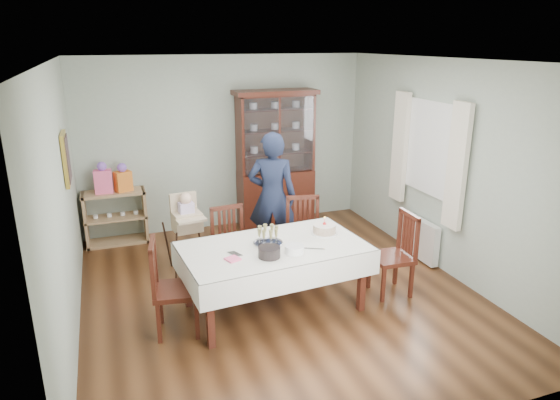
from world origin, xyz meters
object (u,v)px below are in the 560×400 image
woman (272,197)px  birthday_cake (324,229)px  chair_far_left (233,263)px  chair_end_right (392,270)px  gift_bag_pink (103,179)px  chair_end_left (176,305)px  chair_far_right (304,252)px  dining_table (274,277)px  high_chair (188,240)px  gift_bag_orange (123,179)px  china_cabinet (276,157)px  champagne_tray (268,239)px  sideboard (116,217)px

woman → birthday_cake: (0.25, -1.14, -0.07)m
chair_far_left → chair_end_right: chair_end_right is taller
chair_end_right → gift_bag_pink: size_ratio=2.16×
chair_end_left → chair_end_right: size_ratio=1.03×
chair_far_right → woman: bearing=125.9°
dining_table → chair_far_left: (-0.29, 0.70, -0.09)m
high_chair → gift_bag_orange: 1.55m
chair_far_left → gift_bag_orange: size_ratio=2.33×
china_cabinet → chair_end_left: 3.47m
chair_far_right → chair_end_left: (-1.76, -0.81, 0.01)m
chair_far_right → chair_end_right: bearing=-33.0°
chair_far_right → birthday_cake: (0.01, -0.57, 0.52)m
dining_table → gift_bag_orange: bearing=118.8°
chair_end_left → chair_end_right: 2.55m
champagne_tray → gift_bag_orange: gift_bag_orange is taller
sideboard → gift_bag_orange: (0.15, -0.02, 0.59)m
gift_bag_pink → champagne_tray: bearing=-56.6°
sideboard → gift_bag_orange: bearing=-7.4°
dining_table → chair_far_left: size_ratio=2.14×
chair_end_left → china_cabinet: bearing=-27.6°
sideboard → chair_end_left: bearing=-80.2°
champagne_tray → gift_bag_pink: bearing=123.4°
china_cabinet → high_chair: size_ratio=2.06×
sideboard → gift_bag_orange: gift_bag_orange is taller
chair_far_left → gift_bag_orange: bearing=116.2°
chair_end_left → champagne_tray: 1.20m
sideboard → dining_table: bearing=-58.8°
china_cabinet → birthday_cake: bearing=-96.0°
woman → chair_far_right: bearing=135.4°
chair_end_right → high_chair: (-2.16, 1.46, 0.12)m
chair_end_left → chair_end_right: bearing=-81.1°
chair_far_left → chair_end_right: 1.92m
chair_far_left → high_chair: high_chair is taller
chair_far_right → chair_far_left: bearing=-166.3°
gift_bag_orange → birthday_cake: bearing=-49.4°
chair_far_left → woman: bearing=34.1°
high_chair → birthday_cake: (1.39, -1.19, 0.40)m
woman → champagne_tray: size_ratio=5.43×
sideboard → champagne_tray: bearing=-58.8°
woman → gift_bag_orange: bearing=-12.1°
chair_end_right → high_chair: size_ratio=0.94×
chair_end_right → high_chair: high_chair is taller
woman → high_chair: 1.24m
champagne_tray → birthday_cake: bearing=5.4°
chair_far_left → sideboard: bearing=119.3°
birthday_cake → gift_bag_orange: bearing=130.6°
birthday_cake → chair_end_left: bearing=-172.1°
china_cabinet → chair_end_left: size_ratio=2.14×
chair_far_right → woman: size_ratio=0.56×
sideboard → high_chair: (0.85, -1.27, 0.01)m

